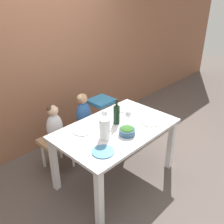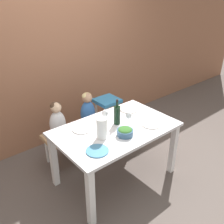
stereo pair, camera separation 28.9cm
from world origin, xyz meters
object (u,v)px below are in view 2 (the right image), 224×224
(dinner_plate_front_right, at_px, (151,124))
(dinner_plate_back_left, at_px, (82,129))
(wine_glass_near, at_px, (129,116))
(chair_right_highchair, at_px, (107,110))
(chair_far_left, at_px, (60,141))
(wine_glass_far, at_px, (105,114))
(person_child_left, at_px, (57,120))
(chair_far_center, at_px, (89,129))
(paper_towel_roll, at_px, (102,128))
(dinner_plate_front_left, at_px, (97,151))
(dinner_plate_back_right, at_px, (129,110))
(person_child_center, at_px, (88,109))
(wine_bottle, at_px, (117,115))
(salad_bowl_large, at_px, (125,132))

(dinner_plate_front_right, bearing_deg, dinner_plate_back_left, 147.99)
(wine_glass_near, bearing_deg, chair_right_highchair, 70.24)
(chair_far_left, height_order, dinner_plate_back_left, dinner_plate_back_left)
(chair_far_left, bearing_deg, wine_glass_far, -54.59)
(person_child_left, xyz_separation_m, dinner_plate_front_right, (0.76, -0.93, 0.07))
(dinner_plate_back_left, distance_m, dinner_plate_front_right, 0.82)
(chair_far_center, bearing_deg, chair_far_left, 180.00)
(paper_towel_roll, height_order, dinner_plate_front_left, paper_towel_roll)
(person_child_left, relative_size, dinner_plate_front_right, 2.11)
(paper_towel_roll, relative_size, wine_glass_far, 1.43)
(dinner_plate_back_right, bearing_deg, wine_glass_near, -134.01)
(person_child_center, xyz_separation_m, dinner_plate_back_left, (-0.41, -0.49, 0.07))
(wine_bottle, relative_size, dinner_plate_back_left, 1.35)
(chair_far_center, relative_size, wine_glass_far, 2.63)
(dinner_plate_front_right, bearing_deg, paper_towel_roll, 166.80)
(wine_bottle, distance_m, dinner_plate_front_right, 0.43)
(paper_towel_roll, distance_m, dinner_plate_back_right, 0.77)
(chair_right_highchair, bearing_deg, chair_far_center, 180.00)
(dinner_plate_back_left, distance_m, dinner_plate_back_right, 0.76)
(person_child_center, height_order, dinner_plate_front_left, person_child_center)
(salad_bowl_large, bearing_deg, wine_glass_far, 87.84)
(wine_glass_far, bearing_deg, person_child_center, 78.89)
(dinner_plate_back_left, xyz_separation_m, dinner_plate_front_right, (0.70, -0.44, 0.00))
(person_child_left, height_order, paper_towel_roll, paper_towel_roll)
(wine_glass_far, xyz_separation_m, dinner_plate_front_left, (-0.43, -0.42, -0.11))
(dinner_plate_front_right, bearing_deg, dinner_plate_back_right, 81.77)
(wine_bottle, relative_size, dinner_plate_front_left, 1.35)
(dinner_plate_front_left, bearing_deg, chair_far_center, 60.51)
(chair_far_center, relative_size, dinner_plate_front_left, 1.89)
(chair_far_center, relative_size, dinner_plate_back_right, 1.89)
(chair_far_center, xyz_separation_m, wine_glass_far, (-0.10, -0.53, 0.50))
(paper_towel_roll, bearing_deg, dinner_plate_front_right, -13.20)
(chair_right_highchair, bearing_deg, salad_bowl_large, -117.47)
(chair_far_center, distance_m, person_child_center, 0.32)
(person_child_left, xyz_separation_m, dinner_plate_back_right, (0.83, -0.47, 0.07))
(chair_far_left, distance_m, paper_towel_roll, 0.93)
(chair_far_left, xyz_separation_m, person_child_center, (0.48, 0.00, 0.32))
(wine_bottle, height_order, salad_bowl_large, wine_bottle)
(dinner_plate_front_left, bearing_deg, wine_glass_near, 17.91)
(wine_glass_far, distance_m, dinner_plate_back_left, 0.33)
(chair_far_center, height_order, chair_right_highchair, chair_right_highchair)
(chair_right_highchair, bearing_deg, dinner_plate_front_right, -94.16)
(chair_far_left, bearing_deg, dinner_plate_back_right, -29.62)
(paper_towel_roll, relative_size, salad_bowl_large, 1.30)
(wine_glass_near, xyz_separation_m, dinner_plate_front_right, (0.20, -0.18, -0.11))
(wine_glass_far, bearing_deg, chair_far_center, 78.87)
(wine_bottle, bearing_deg, dinner_plate_back_left, 158.81)
(chair_far_center, relative_size, salad_bowl_large, 2.39)
(wine_bottle, bearing_deg, paper_towel_roll, -158.05)
(wine_glass_far, bearing_deg, chair_far_left, 125.41)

